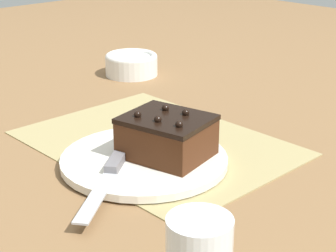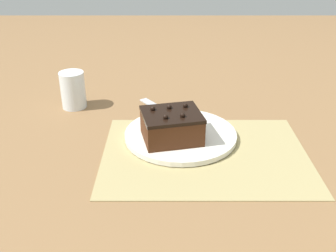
{
  "view_description": "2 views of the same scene",
  "coord_description": "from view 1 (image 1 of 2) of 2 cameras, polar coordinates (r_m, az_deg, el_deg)",
  "views": [
    {
      "loc": [
        -0.68,
        0.61,
        0.39
      ],
      "look_at": [
        -0.09,
        0.06,
        0.07
      ],
      "focal_mm": 60.0,
      "sensor_mm": 36.0,
      "label": 1
    },
    {
      "loc": [
        -0.08,
        -0.76,
        0.46
      ],
      "look_at": [
        -0.09,
        0.08,
        0.03
      ],
      "focal_mm": 42.0,
      "sensor_mm": 36.0,
      "label": 2
    }
  ],
  "objects": [
    {
      "name": "ground_plane",
      "position": [
        0.99,
        -1.2,
        -1.79
      ],
      "size": [
        3.0,
        3.0,
        0.0
      ],
      "primitive_type": "plane",
      "color": "olive"
    },
    {
      "name": "small_bowl",
      "position": [
        1.4,
        -3.74,
        6.35
      ],
      "size": [
        0.13,
        0.13,
        0.05
      ],
      "color": "white",
      "rests_on": "ground_plane"
    },
    {
      "name": "chocolate_cake",
      "position": [
        0.89,
        -0.12,
        -1.02
      ],
      "size": [
        0.15,
        0.14,
        0.08
      ],
      "rotation": [
        0.0,
        0.0,
        0.22
      ],
      "color": "#472614",
      "rests_on": "cake_plate"
    },
    {
      "name": "placemat_woven",
      "position": [
        0.99,
        -1.21,
        -1.68
      ],
      "size": [
        0.46,
        0.34,
        0.0
      ],
      "primitive_type": "cube",
      "color": "tan",
      "rests_on": "ground_plane"
    },
    {
      "name": "serving_knife",
      "position": [
        0.84,
        -5.93,
        -4.74
      ],
      "size": [
        0.14,
        0.18,
        0.01
      ],
      "rotation": [
        0.0,
        0.0,
        0.64
      ],
      "color": "slate",
      "rests_on": "cake_plate"
    },
    {
      "name": "cake_plate",
      "position": [
        0.91,
        -2.43,
        -3.43
      ],
      "size": [
        0.27,
        0.27,
        0.01
      ],
      "color": "white",
      "rests_on": "placemat_woven"
    }
  ]
}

